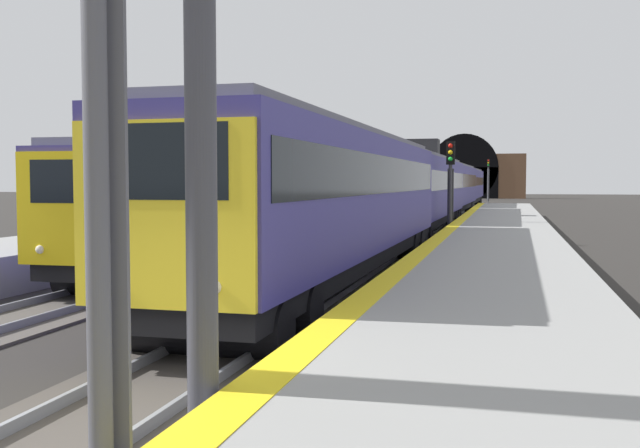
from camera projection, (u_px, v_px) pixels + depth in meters
The scene contains 9 objects.
platform_right at pixel (465, 438), 6.70m from camera, with size 112.00×4.13×1.00m, color gray.
platform_right_edge_strip at pixel (275, 370), 7.12m from camera, with size 112.00×0.50×0.01m, color yellow.
track_main_line at pixel (59, 446), 7.76m from camera, with size 160.00×2.78×0.21m.
train_main_approaching at pixel (439, 187), 50.02m from camera, with size 82.71×3.15×5.09m.
train_adjacent_platform at pixel (296, 195), 34.47m from camera, with size 37.46×3.17×4.73m.
railway_signal_near at pixel (98, 162), 4.74m from camera, with size 0.39×0.38×5.02m.
railway_signal_mid at pixel (450, 181), 33.49m from camera, with size 0.39×0.38×4.62m.
railway_signal_far at pixel (488, 177), 95.47m from camera, with size 0.39×0.38×5.68m.
tunnel_portal at pixel (464, 176), 121.83m from camera, with size 2.61×19.60×10.98m.
Camera 1 is at (-6.70, -4.54, 2.83)m, focal length 41.48 mm.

